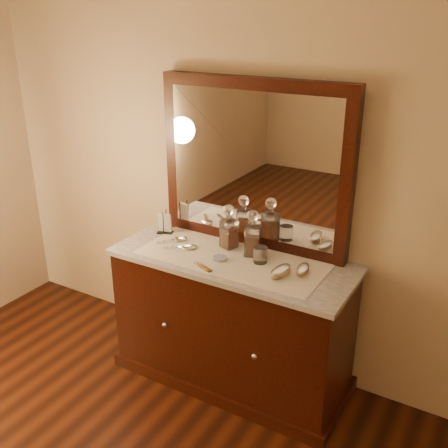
{
  "coord_description": "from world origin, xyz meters",
  "views": [
    {
      "loc": [
        1.32,
        -0.41,
        2.19
      ],
      "look_at": [
        0.0,
        1.85,
        1.1
      ],
      "focal_mm": 41.39,
      "sensor_mm": 36.0,
      "label": 1
    }
  ],
  "objects_px": {
    "brush_far": "(303,270)",
    "hand_mirror_inner": "(186,247)",
    "napkin_rack": "(165,224)",
    "decanter_left": "(229,231)",
    "mirror_frame": "(254,165)",
    "decanter_right": "(252,238)",
    "hand_mirror_outer": "(177,239)",
    "pin_dish": "(220,258)",
    "brush_near": "(280,271)",
    "comb": "(203,267)",
    "dresser_cabinet": "(232,322)"
  },
  "relations": [
    {
      "from": "comb",
      "to": "decanter_right",
      "type": "relative_size",
      "value": 0.51
    },
    {
      "from": "hand_mirror_outer",
      "to": "decanter_right",
      "type": "bearing_deg",
      "value": 6.15
    },
    {
      "from": "mirror_frame",
      "to": "pin_dish",
      "type": "relative_size",
      "value": 14.75
    },
    {
      "from": "brush_near",
      "to": "brush_far",
      "type": "height_order",
      "value": "brush_near"
    },
    {
      "from": "comb",
      "to": "mirror_frame",
      "type": "bearing_deg",
      "value": 101.13
    },
    {
      "from": "mirror_frame",
      "to": "napkin_rack",
      "type": "height_order",
      "value": "mirror_frame"
    },
    {
      "from": "napkin_rack",
      "to": "brush_near",
      "type": "height_order",
      "value": "napkin_rack"
    },
    {
      "from": "comb",
      "to": "brush_near",
      "type": "bearing_deg",
      "value": 39.78
    },
    {
      "from": "brush_near",
      "to": "brush_far",
      "type": "relative_size",
      "value": 1.17
    },
    {
      "from": "brush_far",
      "to": "hand_mirror_inner",
      "type": "xyz_separation_m",
      "value": [
        -0.73,
        -0.06,
        -0.01
      ]
    },
    {
      "from": "brush_near",
      "to": "brush_far",
      "type": "xyz_separation_m",
      "value": [
        0.09,
        0.09,
        -0.0
      ]
    },
    {
      "from": "brush_far",
      "to": "hand_mirror_outer",
      "type": "bearing_deg",
      "value": 179.62
    },
    {
      "from": "comb",
      "to": "decanter_left",
      "type": "relative_size",
      "value": 0.52
    },
    {
      "from": "dresser_cabinet",
      "to": "decanter_right",
      "type": "distance_m",
      "value": 0.57
    },
    {
      "from": "pin_dish",
      "to": "dresser_cabinet",
      "type": "bearing_deg",
      "value": 50.84
    },
    {
      "from": "mirror_frame",
      "to": "decanter_right",
      "type": "distance_m",
      "value": 0.43
    },
    {
      "from": "napkin_rack",
      "to": "decanter_left",
      "type": "height_order",
      "value": "decanter_left"
    },
    {
      "from": "napkin_rack",
      "to": "decanter_left",
      "type": "xyz_separation_m",
      "value": [
        0.47,
        0.01,
        0.05
      ]
    },
    {
      "from": "napkin_rack",
      "to": "decanter_left",
      "type": "bearing_deg",
      "value": 1.51
    },
    {
      "from": "dresser_cabinet",
      "to": "decanter_right",
      "type": "height_order",
      "value": "decanter_right"
    },
    {
      "from": "napkin_rack",
      "to": "decanter_left",
      "type": "distance_m",
      "value": 0.47
    },
    {
      "from": "napkin_rack",
      "to": "hand_mirror_outer",
      "type": "height_order",
      "value": "napkin_rack"
    },
    {
      "from": "hand_mirror_outer",
      "to": "napkin_rack",
      "type": "bearing_deg",
      "value": 154.68
    },
    {
      "from": "pin_dish",
      "to": "napkin_rack",
      "type": "distance_m",
      "value": 0.53
    },
    {
      "from": "comb",
      "to": "napkin_rack",
      "type": "height_order",
      "value": "napkin_rack"
    },
    {
      "from": "brush_near",
      "to": "hand_mirror_outer",
      "type": "height_order",
      "value": "brush_near"
    },
    {
      "from": "decanter_left",
      "to": "brush_far",
      "type": "distance_m",
      "value": 0.53
    },
    {
      "from": "dresser_cabinet",
      "to": "decanter_left",
      "type": "xyz_separation_m",
      "value": [
        -0.09,
        0.11,
        0.55
      ]
    },
    {
      "from": "mirror_frame",
      "to": "napkin_rack",
      "type": "xyz_separation_m",
      "value": [
        -0.56,
        -0.15,
        -0.44
      ]
    },
    {
      "from": "decanter_left",
      "to": "brush_far",
      "type": "relative_size",
      "value": 1.81
    },
    {
      "from": "comb",
      "to": "napkin_rack",
      "type": "distance_m",
      "value": 0.56
    },
    {
      "from": "dresser_cabinet",
      "to": "brush_near",
      "type": "xyz_separation_m",
      "value": [
        0.33,
        -0.06,
        0.47
      ]
    },
    {
      "from": "brush_near",
      "to": "brush_far",
      "type": "bearing_deg",
      "value": 42.17
    },
    {
      "from": "comb",
      "to": "decanter_left",
      "type": "height_order",
      "value": "decanter_left"
    },
    {
      "from": "decanter_right",
      "to": "brush_far",
      "type": "distance_m",
      "value": 0.36
    },
    {
      "from": "decanter_right",
      "to": "hand_mirror_inner",
      "type": "relative_size",
      "value": 1.45
    },
    {
      "from": "decanter_left",
      "to": "dresser_cabinet",
      "type": "bearing_deg",
      "value": -51.24
    },
    {
      "from": "decanter_left",
      "to": "brush_near",
      "type": "bearing_deg",
      "value": -22.12
    },
    {
      "from": "comb",
      "to": "brush_near",
      "type": "distance_m",
      "value": 0.44
    },
    {
      "from": "napkin_rack",
      "to": "decanter_right",
      "type": "distance_m",
      "value": 0.64
    },
    {
      "from": "mirror_frame",
      "to": "decanter_right",
      "type": "height_order",
      "value": "mirror_frame"
    },
    {
      "from": "mirror_frame",
      "to": "decanter_left",
      "type": "height_order",
      "value": "mirror_frame"
    },
    {
      "from": "comb",
      "to": "hand_mirror_outer",
      "type": "bearing_deg",
      "value": 167.14
    },
    {
      "from": "decanter_left",
      "to": "brush_far",
      "type": "height_order",
      "value": "decanter_left"
    },
    {
      "from": "pin_dish",
      "to": "hand_mirror_inner",
      "type": "height_order",
      "value": "hand_mirror_inner"
    },
    {
      "from": "hand_mirror_outer",
      "to": "dresser_cabinet",
      "type": "bearing_deg",
      "value": -4.25
    },
    {
      "from": "mirror_frame",
      "to": "brush_far",
      "type": "height_order",
      "value": "mirror_frame"
    },
    {
      "from": "dresser_cabinet",
      "to": "brush_far",
      "type": "distance_m",
      "value": 0.63
    },
    {
      "from": "decanter_right",
      "to": "hand_mirror_inner",
      "type": "height_order",
      "value": "decanter_right"
    },
    {
      "from": "dresser_cabinet",
      "to": "hand_mirror_outer",
      "type": "relative_size",
      "value": 7.52
    }
  ]
}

